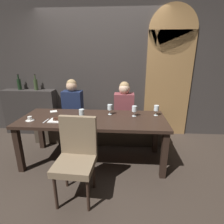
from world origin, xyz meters
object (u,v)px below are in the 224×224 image
object	(u,v)px
wine_bottle_dark_red	(19,84)
wine_glass_end_left	(156,109)
wine_glass_far_left	(82,113)
fork_on_table	(46,121)
wine_glass_end_right	(134,109)
wine_glass_center_back	(110,108)
espresso_cup	(30,119)
dessert_plate	(56,120)
diner_redhead	(73,101)
wine_bottle_pale_label	(36,84)
banquette_bench	(100,130)
chair_near_side	(76,153)
diner_bearded	(124,103)
dining_table	(93,123)

from	to	relation	value
wine_bottle_dark_red	wine_glass_end_left	world-z (taller)	wine_bottle_dark_red
wine_glass_far_left	fork_on_table	xyz separation A→B (m)	(-0.51, -0.08, -0.11)
wine_glass_end_right	wine_glass_end_left	xyz separation A→B (m)	(0.35, 0.06, -0.00)
wine_glass_end_left	wine_glass_center_back	bearing A→B (deg)	-179.64
wine_bottle_dark_red	wine_glass_center_back	distance (m)	2.18
wine_glass_end_left	espresso_cup	size ratio (longest dim) A/B	1.37
espresso_cup	dessert_plate	distance (m)	0.38
diner_redhead	wine_bottle_pale_label	distance (m)	0.98
wine_glass_end_right	wine_glass_center_back	size ratio (longest dim) A/B	1.00
diner_redhead	fork_on_table	bearing A→B (deg)	-100.06
wine_bottle_dark_red	wine_glass_far_left	world-z (taller)	wine_bottle_dark_red
banquette_bench	chair_near_side	xyz separation A→B (m)	(-0.08, -1.42, 0.33)
wine_bottle_dark_red	wine_glass_far_left	distance (m)	1.98
wine_bottle_dark_red	wine_glass_end_right	size ratio (longest dim) A/B	1.99
wine_glass_end_left	dessert_plate	size ratio (longest dim) A/B	0.86
diner_redhead	diner_bearded	distance (m)	0.97
wine_glass_end_left	diner_redhead	bearing A→B (deg)	161.37
wine_bottle_dark_red	dining_table	bearing A→B (deg)	-31.35
wine_glass_center_back	wine_bottle_dark_red	bearing A→B (deg)	156.09
diner_bearded	fork_on_table	xyz separation A→B (m)	(-1.13, -0.85, -0.06)
wine_glass_end_right	fork_on_table	world-z (taller)	wine_glass_end_right
diner_redhead	wine_glass_center_back	xyz separation A→B (m)	(0.75, -0.50, 0.03)
banquette_bench	wine_glass_end_left	world-z (taller)	wine_glass_end_left
chair_near_side	wine_glass_far_left	xyz separation A→B (m)	(-0.07, 0.62, 0.29)
dining_table	wine_glass_end_left	world-z (taller)	wine_glass_end_left
espresso_cup	dessert_plate	bearing A→B (deg)	3.71
espresso_cup	fork_on_table	distance (m)	0.24
diner_bearded	wine_glass_end_left	size ratio (longest dim) A/B	4.56
diner_redhead	wine_glass_end_right	distance (m)	1.26
diner_bearded	wine_glass_end_left	xyz separation A→B (m)	(0.51, -0.49, 0.05)
banquette_bench	diner_redhead	xyz separation A→B (m)	(-0.50, -0.02, 0.59)
banquette_bench	diner_bearded	world-z (taller)	diner_bearded
diner_bearded	wine_glass_far_left	size ratio (longest dim) A/B	4.56
wine_bottle_pale_label	dining_table	bearing A→B (deg)	-37.42
diner_bearded	wine_bottle_pale_label	bearing A→B (deg)	168.40
chair_near_side	espresso_cup	world-z (taller)	chair_near_side
wine_bottle_dark_red	dessert_plate	bearing A→B (deg)	-44.72
wine_glass_end_right	banquette_bench	bearing A→B (deg)	137.60
diner_bearded	wine_glass_center_back	distance (m)	0.54
chair_near_side	wine_bottle_dark_red	world-z (taller)	wine_bottle_dark_red
fork_on_table	chair_near_side	bearing A→B (deg)	-40.20
chair_near_side	wine_bottle_pale_label	world-z (taller)	wine_bottle_pale_label
fork_on_table	dining_table	bearing A→B (deg)	18.01
chair_near_side	wine_glass_end_right	xyz separation A→B (m)	(0.71, 0.85, 0.30)
wine_bottle_dark_red	wine_glass_end_right	world-z (taller)	wine_bottle_dark_red
wine_glass_end_right	wine_glass_far_left	size ratio (longest dim) A/B	1.00
fork_on_table	wine_bottle_dark_red	bearing A→B (deg)	134.01
fork_on_table	espresso_cup	bearing A→B (deg)	-177.00
diner_bearded	wine_bottle_dark_red	distance (m)	2.26
wine_glass_end_left	wine_glass_far_left	bearing A→B (deg)	-165.80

